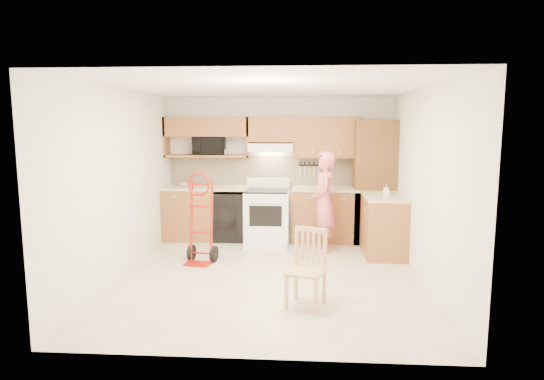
# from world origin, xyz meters

# --- Properties ---
(floor) EXTENTS (4.00, 4.50, 0.02)m
(floor) POSITION_xyz_m (0.00, 0.00, -0.01)
(floor) COLOR beige
(floor) RESTS_ON ground
(ceiling) EXTENTS (4.00, 4.50, 0.02)m
(ceiling) POSITION_xyz_m (0.00, 0.00, 2.51)
(ceiling) COLOR white
(ceiling) RESTS_ON ground
(wall_back) EXTENTS (4.00, 0.02, 2.50)m
(wall_back) POSITION_xyz_m (0.00, 2.26, 1.25)
(wall_back) COLOR silver
(wall_back) RESTS_ON ground
(wall_front) EXTENTS (4.00, 0.02, 2.50)m
(wall_front) POSITION_xyz_m (0.00, -2.26, 1.25)
(wall_front) COLOR silver
(wall_front) RESTS_ON ground
(wall_left) EXTENTS (0.02, 4.50, 2.50)m
(wall_left) POSITION_xyz_m (-2.01, 0.00, 1.25)
(wall_left) COLOR silver
(wall_left) RESTS_ON ground
(wall_right) EXTENTS (0.02, 4.50, 2.50)m
(wall_right) POSITION_xyz_m (2.01, 0.00, 1.25)
(wall_right) COLOR silver
(wall_right) RESTS_ON ground
(backsplash) EXTENTS (3.92, 0.03, 0.55)m
(backsplash) POSITION_xyz_m (0.00, 2.23, 1.20)
(backsplash) COLOR beige
(backsplash) RESTS_ON wall_back
(lower_cab_left) EXTENTS (0.90, 0.60, 0.90)m
(lower_cab_left) POSITION_xyz_m (-1.55, 1.95, 0.45)
(lower_cab_left) COLOR brown
(lower_cab_left) RESTS_ON ground
(dishwasher) EXTENTS (0.60, 0.60, 0.85)m
(dishwasher) POSITION_xyz_m (-0.80, 1.95, 0.42)
(dishwasher) COLOR black
(dishwasher) RESTS_ON ground
(lower_cab_right) EXTENTS (1.14, 0.60, 0.90)m
(lower_cab_right) POSITION_xyz_m (0.83, 1.95, 0.45)
(lower_cab_right) COLOR brown
(lower_cab_right) RESTS_ON ground
(countertop_left) EXTENTS (1.50, 0.63, 0.04)m
(countertop_left) POSITION_xyz_m (-1.25, 1.95, 0.92)
(countertop_left) COLOR #C3B591
(countertop_left) RESTS_ON lower_cab_left
(countertop_right) EXTENTS (1.14, 0.63, 0.04)m
(countertop_right) POSITION_xyz_m (0.83, 1.95, 0.92)
(countertop_right) COLOR #C3B591
(countertop_right) RESTS_ON lower_cab_right
(cab_return_right) EXTENTS (0.60, 1.00, 0.90)m
(cab_return_right) POSITION_xyz_m (1.70, 1.15, 0.45)
(cab_return_right) COLOR brown
(cab_return_right) RESTS_ON ground
(countertop_return) EXTENTS (0.63, 1.00, 0.04)m
(countertop_return) POSITION_xyz_m (1.70, 1.15, 0.92)
(countertop_return) COLOR #C3B591
(countertop_return) RESTS_ON cab_return_right
(pantry_tall) EXTENTS (0.70, 0.60, 2.10)m
(pantry_tall) POSITION_xyz_m (1.65, 1.95, 1.05)
(pantry_tall) COLOR brown
(pantry_tall) RESTS_ON ground
(upper_cab_left) EXTENTS (1.50, 0.33, 0.34)m
(upper_cab_left) POSITION_xyz_m (-1.25, 2.08, 1.98)
(upper_cab_left) COLOR brown
(upper_cab_left) RESTS_ON wall_back
(upper_shelf_mw) EXTENTS (1.50, 0.33, 0.04)m
(upper_shelf_mw) POSITION_xyz_m (-1.25, 2.08, 1.47)
(upper_shelf_mw) COLOR brown
(upper_shelf_mw) RESTS_ON wall_back
(upper_cab_center) EXTENTS (0.76, 0.33, 0.44)m
(upper_cab_center) POSITION_xyz_m (-0.12, 2.08, 1.94)
(upper_cab_center) COLOR brown
(upper_cab_center) RESTS_ON wall_back
(upper_cab_right) EXTENTS (1.14, 0.33, 0.70)m
(upper_cab_right) POSITION_xyz_m (0.83, 2.08, 1.80)
(upper_cab_right) COLOR brown
(upper_cab_right) RESTS_ON wall_back
(range_hood) EXTENTS (0.76, 0.46, 0.14)m
(range_hood) POSITION_xyz_m (-0.12, 2.02, 1.63)
(range_hood) COLOR white
(range_hood) RESTS_ON wall_back
(knife_strip) EXTENTS (0.40, 0.05, 0.29)m
(knife_strip) POSITION_xyz_m (0.55, 2.21, 1.24)
(knife_strip) COLOR black
(knife_strip) RESTS_ON backsplash
(microwave) EXTENTS (0.61, 0.45, 0.32)m
(microwave) POSITION_xyz_m (-1.21, 2.08, 1.65)
(microwave) COLOR black
(microwave) RESTS_ON upper_shelf_mw
(range) EXTENTS (0.74, 0.98, 1.09)m
(range) POSITION_xyz_m (-0.17, 1.66, 0.55)
(range) COLOR white
(range) RESTS_ON ground
(person) EXTENTS (0.41, 0.60, 1.61)m
(person) POSITION_xyz_m (0.77, 1.23, 0.80)
(person) COLOR #E5676E
(person) RESTS_ON ground
(hand_truck) EXTENTS (0.55, 0.51, 1.21)m
(hand_truck) POSITION_xyz_m (-1.06, 0.51, 0.61)
(hand_truck) COLOR #9C160B
(hand_truck) RESTS_ON ground
(dining_chair) EXTENTS (0.50, 0.53, 0.87)m
(dining_chair) POSITION_xyz_m (0.48, -1.03, 0.44)
(dining_chair) COLOR tan
(dining_chair) RESTS_ON ground
(soap_bottle) EXTENTS (0.10, 0.10, 0.19)m
(soap_bottle) POSITION_xyz_m (1.70, 1.02, 1.03)
(soap_bottle) COLOR white
(soap_bottle) RESTS_ON countertop_return
(bowl) EXTENTS (0.25, 0.25, 0.05)m
(bowl) POSITION_xyz_m (-1.61, 1.95, 0.96)
(bowl) COLOR white
(bowl) RESTS_ON countertop_left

